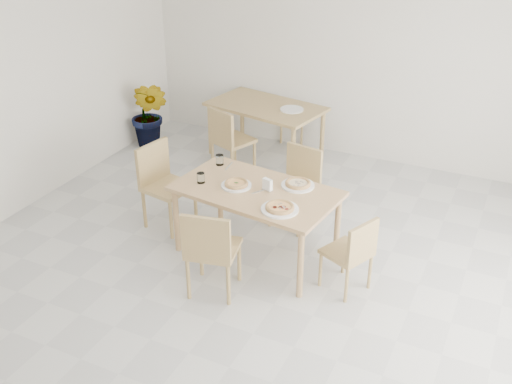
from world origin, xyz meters
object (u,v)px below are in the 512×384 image
at_px(napkin_holder, 268,185).
at_px(plate_empty, 292,109).
at_px(tumbler_a, 220,160).
at_px(second_table, 266,111).
at_px(pizza_margherita, 236,183).
at_px(pizza_pepperoni, 280,207).
at_px(chair_east, 353,251).
at_px(tumbler_b, 201,178).
at_px(plate_pepperoni, 280,209).
at_px(potted_plant, 150,115).
at_px(chair_south, 210,247).
at_px(pizza_mushroom, 298,183).
at_px(chair_back_s, 228,137).
at_px(chair_back_n, 300,111).
at_px(chair_north, 298,181).
at_px(main_table, 256,196).
at_px(chair_west, 162,179).
at_px(plate_margherita, 236,185).
at_px(plate_mushroom, 298,185).

bearing_deg(napkin_holder, plate_empty, 126.27).
bearing_deg(tumbler_a, second_table, 100.02).
bearing_deg(pizza_margherita, pizza_pepperoni, -23.43).
relative_size(chair_east, tumbler_b, 7.39).
height_order(tumbler_a, napkin_holder, napkin_holder).
bearing_deg(plate_pepperoni, potted_plant, 144.10).
distance_m(tumbler_a, second_table, 1.92).
xyz_separation_m(chair_east, pizza_margherita, (-1.26, 0.15, 0.34)).
height_order(chair_east, plate_empty, same).
relative_size(chair_south, pizza_mushroom, 3.27).
height_order(chair_back_s, chair_back_n, chair_back_s).
bearing_deg(pizza_pepperoni, second_table, 117.36).
xyz_separation_m(chair_north, chair_back_s, (-1.24, 0.71, 0.02)).
height_order(pizza_mushroom, pizza_pepperoni, same).
xyz_separation_m(chair_north, plate_empty, (-0.67, 1.41, 0.25)).
height_order(main_table, tumbler_a, tumbler_a).
bearing_deg(chair_east, chair_south, -37.81).
xyz_separation_m(pizza_mushroom, pizza_pepperoni, (0.03, -0.51, 0.00)).
bearing_deg(plate_empty, napkin_holder, -73.41).
distance_m(chair_north, chair_back_n, 2.35).
bearing_deg(chair_back_s, plate_empty, -108.77).
xyz_separation_m(second_table, chair_back_s, (-0.19, -0.72, -0.14)).
xyz_separation_m(pizza_mushroom, second_table, (-1.26, 1.99, -0.11)).
relative_size(chair_east, potted_plant, 0.78).
distance_m(tumbler_b, potted_plant, 2.77).
distance_m(chair_north, chair_east, 1.35).
relative_size(tumbler_a, chair_back_s, 0.12).
bearing_deg(chair_back_n, plate_pepperoni, -65.78).
height_order(chair_north, chair_west, chair_west).
relative_size(chair_west, second_table, 0.57).
bearing_deg(napkin_holder, main_table, -147.96).
xyz_separation_m(pizza_margherita, pizza_pepperoni, (0.57, -0.25, 0.00)).
relative_size(plate_pepperoni, potted_plant, 0.35).
height_order(chair_south, pizza_mushroom, chair_south).
bearing_deg(chair_west, plate_margherita, -88.50).
height_order(plate_mushroom, chair_back_s, chair_back_s).
xyz_separation_m(plate_margherita, pizza_margherita, (0.00, 0.00, 0.02)).
bearing_deg(pizza_pepperoni, chair_north, 102.76).
distance_m(chair_south, tumbler_b, 0.88).
xyz_separation_m(chair_south, plate_pepperoni, (0.45, 0.51, 0.24)).
xyz_separation_m(pizza_pepperoni, chair_back_n, (-1.10, 3.25, -0.33)).
bearing_deg(chair_south, potted_plant, -59.01).
height_order(chair_south, plate_mushroom, chair_south).
distance_m(napkin_holder, plate_empty, 2.27).
distance_m(tumbler_b, plate_empty, 2.31).
xyz_separation_m(pizza_margherita, napkin_holder, (0.31, 0.05, 0.03)).
bearing_deg(pizza_pepperoni, pizza_mushroom, 93.32).
height_order(chair_south, chair_west, chair_west).
height_order(chair_north, second_table, chair_north).
bearing_deg(second_table, pizza_pepperoni, -51.82).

